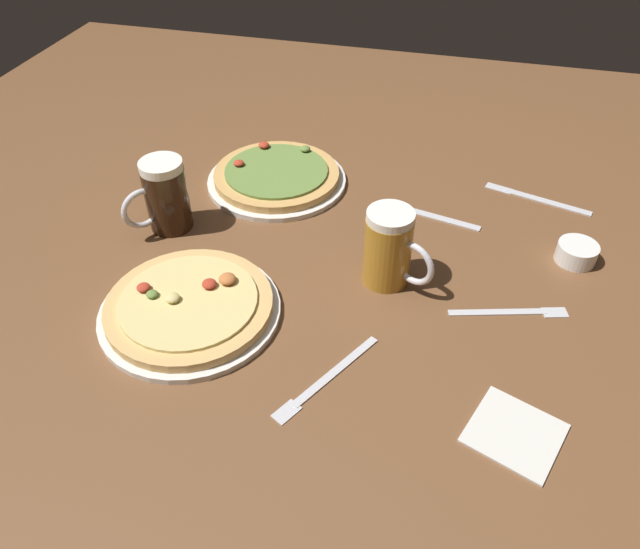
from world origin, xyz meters
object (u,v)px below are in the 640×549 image
Objects in this scene: ramekin_sauce at (577,253)px; pizza_plate_far at (277,177)px; knife_spare at (430,215)px; knife_right at (537,198)px; fork_left at (511,313)px; napkin_folded at (515,432)px; beer_mug_amber at (390,248)px; beer_mug_dark at (165,196)px; fork_spare at (326,379)px; pizza_plate_near at (190,307)px.

pizza_plate_far is at bearing 169.22° from ramekin_sauce.
knife_right is at bearing 29.04° from knife_spare.
napkin_folded is at bearing -87.95° from fork_left.
ramekin_sauce is 0.22m from fork_left.
beer_mug_amber is 0.25m from fork_left.
beer_mug_dark reaches higher than fork_spare.
beer_mug_dark reaches higher than fork_left.
knife_right is 0.71m from fork_spare.
knife_spare is at bearing -150.96° from knife_right.
ramekin_sauce reaches higher than knife_right.
pizza_plate_near is at bearing -151.17° from beer_mug_amber.
pizza_plate_far is 1.52× the size of fork_left.
pizza_plate_far is 2.07× the size of beer_mug_dark.
knife_right is at bearing 51.57° from beer_mug_amber.
knife_right is at bearing 41.34° from pizza_plate_near.
pizza_plate_far reaches higher than napkin_folded.
fork_left is at bearing 38.74° from fork_spare.
fork_spare is at bearing -141.26° from fork_left.
pizza_plate_far reaches higher than knife_spare.
knife_right is 1.10× the size of fork_spare.
fork_left is at bearing -56.46° from knife_spare.
pizza_plate_far is 0.37m from knife_spare.
napkin_folded is at bearing -25.97° from beer_mug_dark.
fork_spare is at bearing -134.25° from ramekin_sauce.
beer_mug_amber is 0.28m from fork_spare.
fork_left is at bearing 14.41° from pizza_plate_near.
napkin_folded is 0.60× the size of fork_spare.
pizza_plate_far is 2.09× the size of beer_mug_amber.
napkin_folded is at bearing -11.44° from pizza_plate_near.
pizza_plate_near is 0.75m from ramekin_sauce.
pizza_plate_near is 2.54× the size of napkin_folded.
beer_mug_amber is at bearing 78.57° from fork_spare.
beer_mug_amber is at bearing -6.56° from beer_mug_dark.
pizza_plate_far is 0.67m from ramekin_sauce.
pizza_plate_near is 2.10× the size of beer_mug_amber.
beer_mug_dark reaches higher than pizza_plate_near.
knife_right is (0.76, 0.30, -0.07)m from beer_mug_dark.
knife_spare is at bearing 76.22° from beer_mug_amber.
beer_mug_dark is at bearing 142.72° from fork_spare.
knife_right is at bearing 86.48° from napkin_folded.
beer_mug_dark is 1.98× the size of ramekin_sauce.
fork_spare is 0.51m from knife_spare.
knife_right is at bearing 108.75° from ramekin_sauce.
fork_left is (0.71, -0.09, -0.07)m from beer_mug_dark.
beer_mug_amber is 0.71× the size of knife_spare.
pizza_plate_near is at bearing 162.41° from fork_spare.
pizza_plate_near reaches higher than napkin_folded.
pizza_plate_near is at bearing -92.34° from pizza_plate_far.
beer_mug_dark is at bearing 173.44° from beer_mug_amber.
beer_mug_dark is 0.48m from beer_mug_amber.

